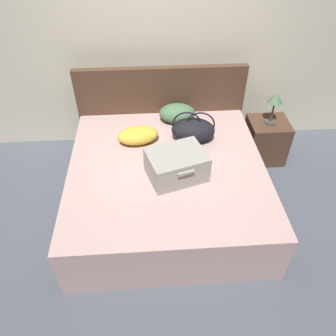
{
  "coord_description": "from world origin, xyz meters",
  "views": [
    {
      "loc": [
        -0.15,
        -1.93,
        2.57
      ],
      "look_at": [
        0.0,
        0.26,
        0.62
      ],
      "focal_mm": 35.31,
      "sensor_mm": 36.0,
      "label": 1
    }
  ],
  "objects_px": {
    "bed": "(167,186)",
    "duffel_bag": "(193,130)",
    "nightstand": "(266,140)",
    "pillow_near_headboard": "(138,135)",
    "pillow_center_head": "(177,113)",
    "table_lamp": "(275,100)",
    "hard_case_large": "(176,165)"
  },
  "relations": [
    {
      "from": "bed",
      "to": "duffel_bag",
      "type": "bearing_deg",
      "value": 53.94
    },
    {
      "from": "bed",
      "to": "nightstand",
      "type": "xyz_separation_m",
      "value": [
        1.2,
        0.68,
        -0.01
      ]
    },
    {
      "from": "bed",
      "to": "duffel_bag",
      "type": "height_order",
      "value": "duffel_bag"
    },
    {
      "from": "pillow_near_headboard",
      "to": "pillow_center_head",
      "type": "distance_m",
      "value": 0.56
    },
    {
      "from": "duffel_bag",
      "to": "pillow_near_headboard",
      "type": "xyz_separation_m",
      "value": [
        -0.56,
        -0.0,
        -0.04
      ]
    },
    {
      "from": "bed",
      "to": "pillow_near_headboard",
      "type": "relative_size",
      "value": 4.49
    },
    {
      "from": "duffel_bag",
      "to": "pillow_center_head",
      "type": "xyz_separation_m",
      "value": [
        -0.13,
        0.36,
        -0.02
      ]
    },
    {
      "from": "table_lamp",
      "to": "pillow_center_head",
      "type": "bearing_deg",
      "value": 175.62
    },
    {
      "from": "hard_case_large",
      "to": "pillow_center_head",
      "type": "height_order",
      "value": "hard_case_large"
    },
    {
      "from": "bed",
      "to": "table_lamp",
      "type": "relative_size",
      "value": 5.15
    },
    {
      "from": "duffel_bag",
      "to": "pillow_near_headboard",
      "type": "bearing_deg",
      "value": -179.66
    },
    {
      "from": "pillow_center_head",
      "to": "bed",
      "type": "bearing_deg",
      "value": -102.12
    },
    {
      "from": "duffel_bag",
      "to": "pillow_center_head",
      "type": "height_order",
      "value": "duffel_bag"
    },
    {
      "from": "hard_case_large",
      "to": "table_lamp",
      "type": "distance_m",
      "value": 1.4
    },
    {
      "from": "nightstand",
      "to": "hard_case_large",
      "type": "bearing_deg",
      "value": -144.14
    },
    {
      "from": "bed",
      "to": "pillow_center_head",
      "type": "distance_m",
      "value": 0.86
    },
    {
      "from": "bed",
      "to": "pillow_near_headboard",
      "type": "distance_m",
      "value": 0.59
    },
    {
      "from": "hard_case_large",
      "to": "nightstand",
      "type": "height_order",
      "value": "hard_case_large"
    },
    {
      "from": "bed",
      "to": "pillow_center_head",
      "type": "xyz_separation_m",
      "value": [
        0.16,
        0.76,
        0.36
      ]
    },
    {
      "from": "bed",
      "to": "hard_case_large",
      "type": "xyz_separation_m",
      "value": [
        0.08,
        -0.13,
        0.39
      ]
    },
    {
      "from": "pillow_near_headboard",
      "to": "pillow_center_head",
      "type": "xyz_separation_m",
      "value": [
        0.43,
        0.36,
        0.02
      ]
    },
    {
      "from": "hard_case_large",
      "to": "duffel_bag",
      "type": "distance_m",
      "value": 0.58
    },
    {
      "from": "hard_case_large",
      "to": "pillow_near_headboard",
      "type": "height_order",
      "value": "hard_case_large"
    },
    {
      "from": "pillow_center_head",
      "to": "nightstand",
      "type": "relative_size",
      "value": 0.78
    },
    {
      "from": "pillow_center_head",
      "to": "table_lamp",
      "type": "xyz_separation_m",
      "value": [
        1.04,
        -0.08,
        0.17
      ]
    },
    {
      "from": "duffel_bag",
      "to": "hard_case_large",
      "type": "bearing_deg",
      "value": -112.15
    },
    {
      "from": "table_lamp",
      "to": "nightstand",
      "type": "bearing_deg",
      "value": 0.0
    },
    {
      "from": "hard_case_large",
      "to": "duffel_bag",
      "type": "height_order",
      "value": "duffel_bag"
    },
    {
      "from": "pillow_near_headboard",
      "to": "nightstand",
      "type": "distance_m",
      "value": 1.54
    },
    {
      "from": "nightstand",
      "to": "pillow_center_head",
      "type": "bearing_deg",
      "value": 175.62
    },
    {
      "from": "pillow_near_headboard",
      "to": "nightstand",
      "type": "height_order",
      "value": "pillow_near_headboard"
    },
    {
      "from": "hard_case_large",
      "to": "duffel_bag",
      "type": "bearing_deg",
      "value": 50.76
    }
  ]
}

